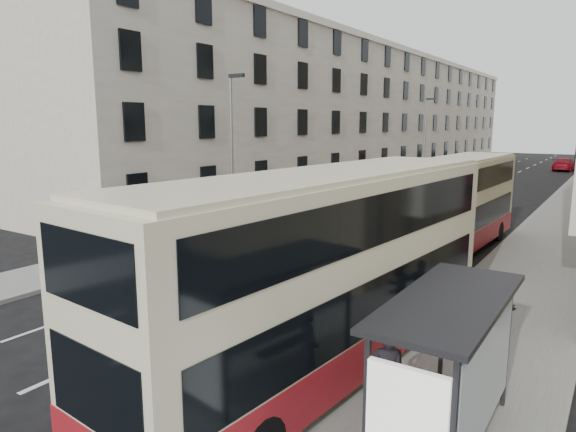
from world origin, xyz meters
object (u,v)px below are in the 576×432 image
Objects in this scene: double_decker_rear at (456,204)px; street_lamp_far at (426,134)px; double_decker_front at (328,272)px; car_red at (565,164)px; pedestrian_far at (480,302)px; white_van at (442,176)px; car_silver at (472,169)px; bus_shelter at (450,348)px; pedestrian_near at (386,378)px; car_dark at (496,159)px; pedestrian_mid at (498,310)px; street_lamp_near at (232,145)px.

street_lamp_far is at bearing 113.85° from double_decker_rear.
double_decker_front is 2.23× the size of car_red.
car_red is at bearing -72.70° from pedestrian_far.
white_van is 10.73m from car_silver.
bus_shelter reaches higher than car_silver.
car_red is at bearing -117.05° from pedestrian_near.
car_red is (9.15, -6.12, 0.11)m from car_dark.
double_decker_rear is at bearing -86.11° from white_van.
car_dark is (-9.14, 53.85, -1.49)m from double_decker_rear.
car_red is at bearing 65.77° from pedestrian_mid.
street_lamp_far is 2.08× the size of car_silver.
pedestrian_mid is (3.80, -9.76, -1.12)m from double_decker_rear.
car_red reaches higher than car_silver.
double_decker_rear is 10.53m from pedestrian_mid.
double_decker_rear is 36.77m from car_silver.
pedestrian_mid is at bearing 92.75° from bus_shelter.
bus_shelter is 3.86m from double_decker_front.
double_decker_rear is at bearing 14.30° from street_lamp_near.
double_decker_front reaches higher than white_van.
pedestrian_mid is 64.91m from car_dark.
double_decker_front is (11.35, -10.47, -2.24)m from street_lamp_near.
street_lamp_near is 30.00m from street_lamp_far.
car_red is (-2.82, 62.49, -0.32)m from pedestrian_near.
pedestrian_mid is 0.46× the size of car_silver.
bus_shelter is 1.64m from pedestrian_near.
street_lamp_near reaches higher than white_van.
double_decker_front is at bearing -97.72° from car_dark.
pedestrian_mid is (3.09, 3.43, -1.36)m from double_decker_front.
street_lamp_far is at bearing -55.18° from pedestrian_far.
car_dark is at bearing -29.31° from car_red.
car_dark is (-9.85, 67.04, -1.73)m from double_decker_front.
car_red is at bearing 92.54° from double_decker_rear.
pedestrian_mid is at bearing 157.64° from pedestrian_far.
pedestrian_near is (2.12, -1.57, -1.29)m from double_decker_front.
bus_shelter reaches higher than car_red.
double_decker_rear is (-0.71, 13.19, -0.24)m from double_decker_front.
street_lamp_near is 11.26m from double_decker_rear.
pedestrian_mid is (0.96, 5.00, -0.07)m from pedestrian_near.
double_decker_rear is 2.65× the size of car_dark.
bus_shelter is 44.94m from street_lamp_far.
street_lamp_near is at bearing -90.00° from street_lamp_far.
bus_shelter is at bearing -72.43° from double_decker_rear.
pedestrian_mid is at bearing -68.71° from street_lamp_far.
double_decker_front is 39.35m from white_van.
pedestrian_far reaches higher than car_red.
double_decker_front reaches higher than car_dark.
street_lamp_near reaches higher than car_dark.
bus_shelter is at bearing 98.11° from car_red.
double_decker_front is at bearing -159.98° from pedestrian_mid.
car_dark is at bearing -64.86° from pedestrian_far.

